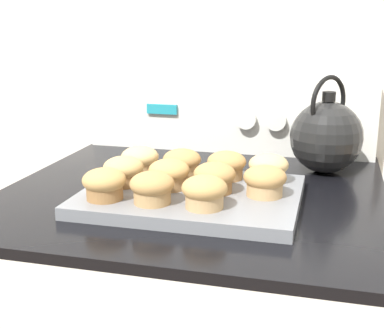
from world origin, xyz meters
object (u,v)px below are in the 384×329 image
Objects in this scene: muffin_r0_c2 at (204,192)px; muffin_r2_c1 at (182,162)px; muffin_r1_c1 at (169,174)px; muffin_r2_c2 at (227,165)px; muffin_r1_c2 at (215,177)px; muffin_r2_c3 at (268,168)px; muffin_r2_c0 at (140,160)px; tea_kettle at (327,136)px; muffin_r0_c1 at (152,187)px; muffin_pan at (192,196)px; muffin_r1_c0 at (123,171)px; muffin_r0_c0 at (104,184)px; muffin_r1_c3 at (265,181)px.

muffin_r2_c1 is at bearing 117.03° from muffin_r0_c2.
muffin_r1_c1 is 0.12m from muffin_r2_c2.
muffin_r1_c2 is at bearing -92.73° from muffin_r2_c2.
muffin_r2_c3 is at bearing 45.85° from muffin_r1_c2.
muffin_r0_c2 is 1.00× the size of muffin_r2_c3.
muffin_r2_c0 is 0.36× the size of tea_kettle.
muffin_r0_c1 is at bearing -92.11° from muffin_r1_c1.
muffin_r2_c3 is (0.26, 0.00, 0.00)m from muffin_r2_c0.
tea_kettle reaches higher than muffin_r2_c2.
muffin_r2_c1 is at bearing 0.16° from muffin_r2_c0.
muffin_pan is 0.14m from muffin_r1_c0.
muffin_r2_c1 is (-0.09, 0.17, 0.00)m from muffin_r0_c2.
muffin_r0_c2 is 1.00× the size of muffin_r1_c1.
tea_kettle is at bearing 44.02° from muffin_r2_c2.
muffin_r0_c1 is 1.00× the size of muffin_r2_c2.
muffin_r2_c0 is 0.17m from muffin_r2_c2.
muffin_r1_c1 is at bearing 87.89° from muffin_r0_c1.
tea_kettle is at bearing 54.82° from muffin_r1_c2.
muffin_r2_c2 is (0.18, 0.09, 0.00)m from muffin_r1_c0.
muffin_r2_c1 and muffin_r2_c3 have the same top height.
muffin_r0_c0 is at bearing -90.58° from muffin_r1_c0.
muffin_r1_c0 is 0.26m from muffin_r1_c3.
muffin_r2_c1 is (-0.04, 0.08, 0.04)m from muffin_pan.
muffin_r2_c2 is at bearing 44.33° from muffin_r1_c1.
tea_kettle is (0.19, 0.26, 0.03)m from muffin_r1_c2.
muffin_r1_c3 is at bearing -25.24° from muffin_r2_c1.
muffin_r0_c0 and muffin_r2_c1 have the same top height.
muffin_r1_c1 is at bearing -153.12° from muffin_r2_c3.
muffin_pan is 0.10m from muffin_r0_c1.
muffin_r2_c0 is (-0.13, 0.08, 0.04)m from muffin_pan.
muffin_r1_c1 is (-0.04, 0.00, 0.04)m from muffin_pan.
muffin_r2_c0 and muffin_r2_c1 have the same top height.
muffin_r1_c2 and muffin_r2_c0 have the same top height.
muffin_r0_c2 is 1.00× the size of muffin_r1_c3.
muffin_r2_c1 is at bearing 135.03° from muffin_r1_c2.
muffin_r1_c1 reaches higher than muffin_pan.
tea_kettle is at bearing 36.42° from muffin_r1_c0.
muffin_r1_c0 is 1.00× the size of muffin_r1_c3.
muffin_pan is 0.11m from muffin_r2_c2.
muffin_r0_c2 is at bearing -25.63° from muffin_r1_c0.
tea_kettle is at bearing 49.19° from muffin_pan.
muffin_r1_c0 is (-0.13, -0.00, 0.04)m from muffin_pan.
muffin_r0_c2 is at bearing -0.11° from muffin_r0_c1.
muffin_r0_c1 is at bearing -91.40° from muffin_r2_c1.
muffin_r0_c0 and muffin_r2_c0 have the same top height.
muffin_r0_c1 is 0.12m from muffin_r1_c0.
muffin_r2_c0 is at bearing -179.10° from muffin_r2_c3.
tea_kettle reaches higher than muffin_r0_c0.
muffin_r1_c1 is 0.08m from muffin_r2_c1.
muffin_r2_c2 is at bearing -135.98° from tea_kettle.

